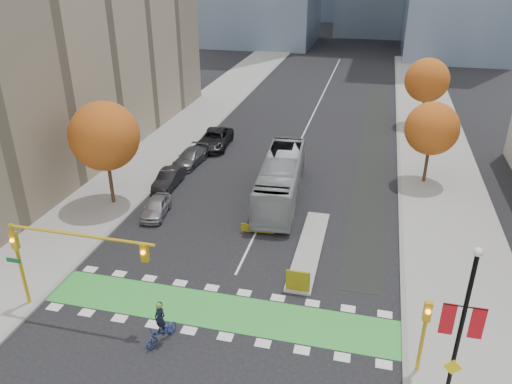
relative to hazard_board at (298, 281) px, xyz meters
The scene contains 23 objects.
ground 5.85m from the hazard_board, 133.60° to the right, with size 300.00×300.00×0.00m, color black.
sidewalk_west 23.59m from the hazard_board, 137.92° to the left, with size 7.00×120.00×0.15m, color gray.
sidewalk_east 18.45m from the hazard_board, 58.98° to the left, with size 7.00×120.00×0.15m, color gray.
curb_west 21.12m from the hazard_board, 131.54° to the left, with size 0.30×120.00×0.16m, color gray.
curb_east 16.92m from the hazard_board, 69.21° to the left, with size 0.30×120.00×0.16m, color gray.
bike_crossing 4.89m from the hazard_board, 145.98° to the right, with size 20.00×3.00×0.01m, color green.
centre_line 36.03m from the hazard_board, 96.38° to the left, with size 0.15×70.00×0.01m, color silver.
bike_lane_paint 26.05m from the hazard_board, 82.27° to the left, with size 2.50×50.00×0.01m, color black.
median_island 4.85m from the hazard_board, 90.00° to the left, with size 1.60×10.00×0.16m, color gray.
hazard_board is the anchor object (origin of this frame).
building_west 35.18m from the hazard_board, 147.56° to the left, with size 16.00×44.00×25.00m, color gray.
tree_west 18.44m from the hazard_board, 154.01° to the left, with size 5.20×5.20×8.22m.
tree_east_near 19.93m from the hazard_board, 65.80° to the left, with size 4.40×4.40×7.08m.
tree_east_far 35.13m from the hazard_board, 75.88° to the left, with size 4.80×4.80×7.65m.
traffic_signal_west 13.23m from the hazard_board, 158.45° to the right, with size 8.53×0.56×5.20m.
traffic_signal_east 8.26m from the hazard_board, 35.92° to the right, with size 0.35×0.43×4.10m.
banner_lamppost 10.76m from the hazard_board, 41.79° to the right, with size 1.65×0.36×8.28m.
cyclist 8.27m from the hazard_board, 136.79° to the right, with size 1.46×2.22×2.42m.
bus 12.32m from the hazard_board, 106.04° to the left, with size 2.87×12.27×3.42m, color #969A9D.
parked_car_a 13.74m from the hazard_board, 150.04° to the left, with size 1.59×3.95×1.35m, color #9D9CA1.
parked_car_b 17.60m from the hazard_board, 137.62° to the left, with size 1.50×4.31×1.42m, color black.
parked_car_c 21.26m from the hazard_board, 127.52° to the left, with size 1.98×4.86×1.41m, color #4E4F53.
parked_car_d 25.02m from the hazard_board, 119.10° to the left, with size 2.80×6.07×1.69m, color black.
Camera 1 is at (7.31, -19.38, 17.97)m, focal length 35.00 mm.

